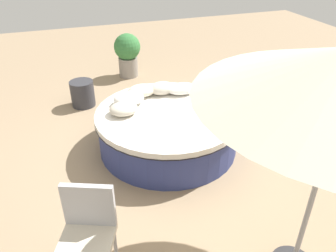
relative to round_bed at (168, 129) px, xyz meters
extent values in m
plane|color=#9E8466|center=(0.00, 0.00, -0.33)|extent=(16.00, 16.00, 0.00)
cylinder|color=navy|center=(0.00, 0.00, -0.05)|extent=(2.17, 2.17, 0.55)
cylinder|color=black|center=(0.00, 0.00, 0.22)|extent=(2.25, 2.25, 0.01)
cylinder|color=silver|center=(0.00, 0.00, 0.27)|extent=(2.24, 2.24, 0.09)
ellipsoid|color=white|center=(-0.43, -0.53, 0.40)|extent=(0.49, 0.30, 0.19)
ellipsoid|color=beige|center=(-0.11, -0.64, 0.41)|extent=(0.44, 0.34, 0.21)
ellipsoid|color=beige|center=(0.23, -0.66, 0.41)|extent=(0.47, 0.34, 0.20)
ellipsoid|color=white|center=(0.50, -0.45, 0.41)|extent=(0.49, 0.38, 0.19)
ellipsoid|color=beige|center=(0.66, -0.15, 0.40)|extent=(0.43, 0.37, 0.18)
cylinder|color=#B7B7BC|center=(1.21, 1.81, -0.12)|extent=(0.04, 0.04, 0.42)
cylinder|color=#B7B7BC|center=(1.62, 1.64, -0.12)|extent=(0.04, 0.04, 0.42)
cube|color=silver|center=(1.50, 1.92, 0.12)|extent=(0.67, 0.66, 0.06)
cube|color=#B7B7BC|center=(1.41, 1.72, 0.40)|extent=(0.50, 0.25, 0.50)
cylinder|color=#99999E|center=(-0.50, 2.56, 0.85)|extent=(0.05, 0.05, 2.36)
cylinder|color=gray|center=(-0.08, -3.12, -0.10)|extent=(0.44, 0.44, 0.45)
sphere|color=#387A3D|center=(-0.08, -3.12, 0.38)|extent=(0.60, 0.60, 0.60)
cylinder|color=#333338|center=(1.12, -1.91, -0.07)|extent=(0.46, 0.46, 0.51)
camera|label=1|loc=(1.46, 4.26, 2.77)|focal=35.77mm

